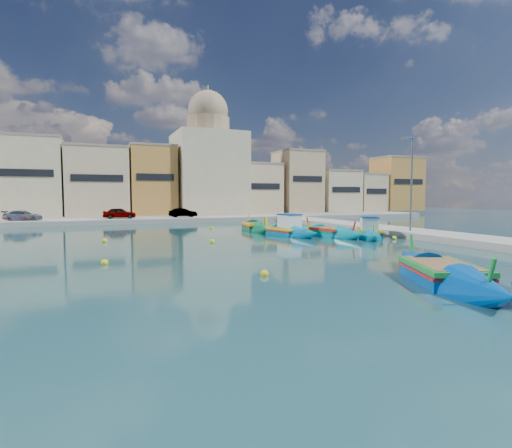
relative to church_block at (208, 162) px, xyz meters
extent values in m
plane|color=#123638|center=(-10.00, -40.00, -8.41)|extent=(160.00, 160.00, 0.00)
cube|color=gray|center=(8.00, -40.00, -8.16)|extent=(4.00, 70.00, 0.50)
cube|color=gray|center=(-10.00, -8.00, -8.11)|extent=(80.00, 8.00, 0.60)
cube|color=#C4B792|center=(-23.86, -0.88, -2.86)|extent=(7.88, 6.24, 9.89)
cube|color=gray|center=(-23.86, -0.88, 2.23)|extent=(8.04, 6.37, 0.30)
cube|color=black|center=(-23.86, -4.05, -2.37)|extent=(6.30, 0.10, 0.90)
cube|color=tan|center=(-15.74, -0.28, -3.31)|extent=(7.88, 7.44, 8.99)
cube|color=gray|center=(-15.74, -0.28, 1.33)|extent=(8.04, 7.59, 0.30)
cube|color=black|center=(-15.74, -4.05, -2.86)|extent=(6.30, 0.10, 0.90)
cube|color=#C4893D|center=(-8.46, -0.93, -3.09)|extent=(6.17, 6.13, 9.43)
cube|color=gray|center=(-8.46, -0.93, 1.77)|extent=(6.29, 6.26, 0.30)
cube|color=black|center=(-8.46, -4.05, -2.62)|extent=(4.93, 0.10, 0.90)
cube|color=tan|center=(-0.95, -0.15, -4.78)|extent=(7.31, 7.69, 6.05)
cube|color=gray|center=(-0.95, -0.15, -1.60)|extent=(7.46, 7.85, 0.30)
cube|color=black|center=(-0.95, -4.05, -4.48)|extent=(5.85, 0.10, 0.90)
cube|color=tan|center=(7.02, -0.35, -4.10)|extent=(7.54, 7.30, 7.41)
cube|color=gray|center=(7.02, -0.35, -0.25)|extent=(7.69, 7.45, 0.30)
cube|color=black|center=(7.02, -4.05, -3.73)|extent=(6.03, 0.10, 0.90)
cube|color=tan|center=(14.93, -0.51, -2.99)|extent=(6.36, 6.97, 9.63)
cube|color=gray|center=(14.93, -0.51, 1.98)|extent=(6.48, 7.11, 0.30)
cube|color=black|center=(14.93, -4.05, -2.51)|extent=(5.09, 0.10, 0.90)
cube|color=#C4B792|center=(22.15, -0.65, -4.48)|extent=(6.63, 6.70, 6.65)
cube|color=gray|center=(22.15, -0.65, -1.01)|extent=(6.76, 6.83, 0.30)
cube|color=black|center=(22.15, -4.05, -4.15)|extent=(5.30, 0.10, 0.90)
cube|color=tan|center=(28.26, -0.25, -4.71)|extent=(5.08, 7.51, 6.20)
cube|color=gray|center=(28.26, -0.25, -1.45)|extent=(5.18, 7.66, 0.30)
cube|color=black|center=(28.26, -4.05, -4.40)|extent=(4.06, 0.10, 0.90)
cube|color=#C4893D|center=(35.15, -1.00, -3.14)|extent=(7.79, 6.00, 9.33)
cube|color=gray|center=(35.15, -1.00, 1.67)|extent=(7.95, 6.12, 0.30)
cube|color=black|center=(35.15, -4.05, -2.68)|extent=(6.23, 0.10, 0.90)
cube|color=#C4B792|center=(0.00, 0.00, -1.81)|extent=(10.00, 10.00, 12.00)
cylinder|color=#9E8466|center=(0.00, 0.00, 5.39)|extent=(6.40, 6.40, 2.40)
sphere|color=#9E8466|center=(0.00, 0.00, 7.58)|extent=(6.00, 6.00, 6.00)
cylinder|color=#9E8466|center=(0.00, 0.00, 10.49)|extent=(0.30, 0.30, 1.60)
cylinder|color=#595B60|center=(7.50, -34.00, -4.41)|extent=(0.16, 0.16, 8.00)
cylinder|color=#595B60|center=(7.10, -34.00, -0.51)|extent=(1.00, 0.10, 0.10)
cube|color=#595B60|center=(6.60, -34.00, -0.56)|extent=(0.35, 0.15, 0.18)
imported|color=#4C1919|center=(-13.45, -9.50, -7.17)|extent=(3.91, 2.01, 1.27)
imported|color=#4C1919|center=(-5.92, -9.50, -7.24)|extent=(3.48, 1.37, 1.13)
imported|color=#4C1919|center=(-23.42, -9.50, -7.25)|extent=(4.00, 2.09, 1.11)
cube|color=#007AA2|center=(4.09, -33.06, -8.23)|extent=(3.15, 3.63, 0.89)
cone|color=#007AA2|center=(5.43, -30.81, -8.19)|extent=(3.01, 3.41, 2.27)
cone|color=#007AA2|center=(2.75, -35.32, -8.19)|extent=(3.01, 3.41, 2.27)
cube|color=yellow|center=(4.09, -33.06, -7.86)|extent=(3.30, 3.82, 0.16)
cube|color=red|center=(4.09, -33.06, -8.02)|extent=(3.25, 3.73, 0.09)
cube|color=olive|center=(4.09, -33.06, -7.79)|extent=(2.77, 3.25, 0.05)
cylinder|color=yellow|center=(5.57, -30.59, -7.61)|extent=(0.32, 0.42, 0.97)
cylinder|color=yellow|center=(2.61, -35.54, -7.61)|extent=(0.32, 0.42, 0.97)
cube|color=white|center=(3.86, -33.46, -7.30)|extent=(1.89, 2.02, 0.98)
cube|color=#0F47A5|center=(3.86, -33.46, -6.76)|extent=(2.01, 2.16, 0.11)
cube|color=#0070A5|center=(-1.43, -29.41, -8.22)|extent=(2.48, 3.39, 0.96)
cone|color=#0070A5|center=(-1.93, -26.92, -8.17)|extent=(2.44, 3.18, 2.41)
cone|color=#0070A5|center=(-0.94, -31.90, -8.17)|extent=(2.44, 3.18, 2.41)
cube|color=yellow|center=(-1.43, -29.41, -7.81)|extent=(2.59, 3.56, 0.17)
cube|color=red|center=(-1.43, -29.41, -7.98)|extent=(2.59, 3.46, 0.10)
cube|color=olive|center=(-1.43, -29.41, -7.73)|extent=(2.15, 3.06, 0.06)
cylinder|color=yellow|center=(-1.97, -26.67, -7.54)|extent=(0.22, 0.47, 1.05)
cylinder|color=yellow|center=(-0.89, -32.15, -7.54)|extent=(0.22, 0.47, 1.05)
cube|color=white|center=(-1.35, -29.85, -7.20)|extent=(1.62, 1.79, 1.06)
cube|color=#0F47A5|center=(-1.35, -29.85, -6.62)|extent=(1.72, 1.92, 0.12)
cube|color=#008EA2|center=(1.63, -31.15, -8.21)|extent=(2.29, 3.42, 0.98)
cone|color=#008EA2|center=(1.35, -28.50, -8.16)|extent=(2.27, 3.18, 2.46)
cone|color=#008EA2|center=(1.92, -33.81, -8.16)|extent=(2.27, 3.18, 2.46)
cube|color=red|center=(1.63, -31.15, -7.80)|extent=(2.39, 3.60, 0.18)
cube|color=#197F33|center=(1.63, -31.15, -7.98)|extent=(2.40, 3.49, 0.10)
cube|color=olive|center=(1.63, -31.15, -7.72)|extent=(1.97, 3.09, 0.06)
cylinder|color=red|center=(1.32, -28.24, -7.53)|extent=(0.19, 0.47, 1.06)
cylinder|color=red|center=(1.95, -34.07, -7.53)|extent=(0.19, 0.47, 1.06)
cube|color=#0A7144|center=(-2.05, -24.26, -8.20)|extent=(2.39, 3.31, 1.02)
cone|color=#0A7144|center=(-1.75, -21.73, -8.15)|extent=(2.37, 3.12, 2.52)
cone|color=#0A7144|center=(-2.36, -26.80, -8.15)|extent=(2.37, 3.12, 2.52)
cube|color=gold|center=(-2.05, -24.26, -7.77)|extent=(2.50, 3.49, 0.18)
cube|color=red|center=(-2.05, -24.26, -7.96)|extent=(2.50, 3.38, 0.10)
cube|color=olive|center=(-2.05, -24.26, -7.69)|extent=(2.06, 2.99, 0.06)
cylinder|color=gold|center=(-1.72, -21.48, -7.49)|extent=(0.20, 0.50, 1.11)
cylinder|color=gold|center=(-2.39, -27.05, -7.49)|extent=(0.20, 0.50, 1.11)
cube|color=#0049AC|center=(-3.83, -47.77, -8.20)|extent=(3.38, 4.14, 1.05)
cone|color=#0049AC|center=(-2.64, -45.05, -8.14)|extent=(3.26, 3.89, 2.68)
cone|color=#0049AC|center=(-5.03, -50.50, -8.14)|extent=(3.26, 3.89, 2.68)
cube|color=#1B8B30|center=(-3.83, -47.77, -7.75)|extent=(3.53, 4.36, 0.19)
cube|color=red|center=(-3.83, -47.77, -7.94)|extent=(3.50, 4.24, 0.11)
cube|color=olive|center=(-3.83, -47.77, -7.67)|extent=(2.95, 3.72, 0.06)
cylinder|color=#1B8B30|center=(-2.52, -44.78, -7.46)|extent=(0.34, 0.52, 1.15)
cylinder|color=#1B8B30|center=(-5.14, -50.77, -7.46)|extent=(0.34, 0.52, 1.15)
sphere|color=yellow|center=(-15.81, -38.55, -8.33)|extent=(0.36, 0.36, 0.36)
sphere|color=yellow|center=(-8.52, -31.97, -8.33)|extent=(0.36, 0.36, 0.36)
sphere|color=yellow|center=(-5.22, -20.17, -8.33)|extent=(0.36, 0.36, 0.36)
sphere|color=yellow|center=(-15.58, -28.70, -8.33)|extent=(0.36, 0.36, 0.36)
sphere|color=yellow|center=(4.96, -35.06, -8.33)|extent=(0.36, 0.36, 0.36)
sphere|color=yellow|center=(-9.67, -44.01, -8.33)|extent=(0.36, 0.36, 0.36)
camera|label=1|loc=(-16.20, -59.14, -5.03)|focal=28.00mm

